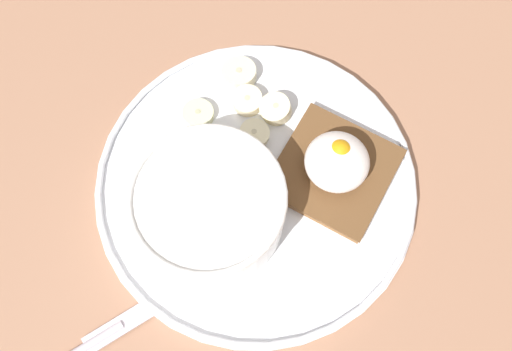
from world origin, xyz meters
The scene contains 11 objects.
ground_plane centered at (0.00, 0.00, 1.00)cm, with size 120.00×120.00×2.00cm, color #A27356.
plate centered at (0.00, 0.00, 2.80)cm, with size 29.48×29.48×1.60cm.
oatmeal_bowl centered at (1.87, 4.75, 5.96)cm, with size 13.14×13.14×5.84cm.
toast_slice centered at (-5.71, -4.30, 3.66)cm, with size 9.94×9.94×1.18cm.
poached_egg centered at (-5.69, -4.35, 5.99)cm, with size 5.75×5.70×3.77cm.
banana_slice_front centered at (4.75, -6.72, 3.65)cm, with size 3.53×3.60×1.43cm.
banana_slice_left centered at (8.16, -3.26, 3.49)cm, with size 3.69×3.72×1.06cm.
banana_slice_back centered at (2.40, -3.88, 3.75)cm, with size 3.05×2.93×1.65cm.
banana_slice_right centered at (6.92, -8.88, 3.69)cm, with size 4.78×4.76×1.50cm.
banana_slice_inner centered at (1.93, -7.17, 3.85)cm, with size 4.27×4.32×1.97cm.
knife centered at (5.27, 19.42, 2.40)cm, with size 7.56×12.59×0.80cm.
Camera 1 is at (-8.82, 15.61, 52.00)cm, focal length 40.00 mm.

